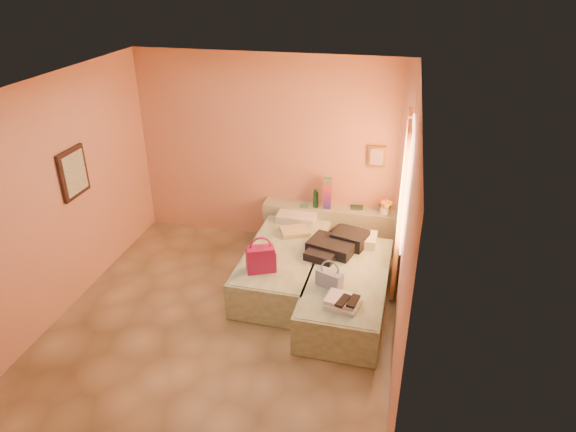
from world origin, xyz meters
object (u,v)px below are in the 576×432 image
(magenta_handbag, at_px, (261,259))
(blue_handbag, at_px, (329,279))
(green_book, at_px, (357,207))
(towel_stack, at_px, (343,303))
(flower_vase, at_px, (385,205))
(bed_left, at_px, (284,264))
(headboard_ledge, at_px, (332,227))
(bed_right, at_px, (347,291))
(water_bottle, at_px, (316,199))

(magenta_handbag, height_order, blue_handbag, magenta_handbag)
(green_book, height_order, towel_stack, green_book)
(flower_vase, bearing_deg, green_book, 167.32)
(bed_left, bearing_deg, green_book, 54.35)
(flower_vase, bearing_deg, headboard_ledge, 177.27)
(flower_vase, bearing_deg, magenta_handbag, -131.00)
(headboard_ledge, bearing_deg, flower_vase, -2.73)
(bed_right, bearing_deg, flower_vase, 78.37)
(green_book, xyz_separation_m, flower_vase, (0.40, -0.09, 0.12))
(water_bottle, bearing_deg, magenta_handbag, -103.71)
(bed_left, relative_size, blue_handbag, 6.55)
(bed_left, height_order, flower_vase, flower_vase)
(bed_left, height_order, towel_stack, towel_stack)
(blue_handbag, height_order, towel_stack, blue_handbag)
(water_bottle, distance_m, flower_vase, 1.00)
(bed_left, distance_m, blue_handbag, 1.08)
(green_book, bearing_deg, bed_left, -134.28)
(water_bottle, relative_size, flower_vase, 0.99)
(bed_right, distance_m, green_book, 1.59)
(headboard_ledge, bearing_deg, water_bottle, -171.00)
(green_book, bearing_deg, flower_vase, -19.95)
(bed_right, distance_m, water_bottle, 1.68)
(bed_left, bearing_deg, water_bottle, 78.26)
(bed_left, relative_size, towel_stack, 5.71)
(bed_left, xyz_separation_m, blue_handbag, (0.71, -0.74, 0.35))
(bed_right, relative_size, towel_stack, 5.71)
(green_book, distance_m, magenta_handbag, 1.95)
(water_bottle, relative_size, magenta_handbag, 0.77)
(headboard_ledge, height_order, water_bottle, water_bottle)
(headboard_ledge, height_order, blue_handbag, blue_handbag)
(bed_left, distance_m, water_bottle, 1.17)
(water_bottle, relative_size, green_book, 1.55)
(bed_left, distance_m, green_book, 1.44)
(water_bottle, height_order, green_book, water_bottle)
(headboard_ledge, xyz_separation_m, water_bottle, (-0.24, -0.04, 0.46))
(bed_left, bearing_deg, magenta_handbag, -103.39)
(headboard_ledge, relative_size, flower_vase, 7.44)
(flower_vase, relative_size, towel_stack, 0.79)
(magenta_handbag, relative_size, towel_stack, 1.00)
(water_bottle, bearing_deg, bed_right, -65.27)
(water_bottle, relative_size, blue_handbag, 0.89)
(blue_handbag, bearing_deg, bed_left, 155.79)
(blue_handbag, distance_m, towel_stack, 0.41)
(magenta_handbag, bearing_deg, water_bottle, 51.89)
(green_book, bearing_deg, towel_stack, -95.01)
(bed_left, bearing_deg, flower_vase, 40.78)
(green_book, bearing_deg, blue_handbag, -100.97)
(bed_right, xyz_separation_m, flower_vase, (0.33, 1.45, 0.54))
(bed_right, height_order, blue_handbag, blue_handbag)
(bed_left, height_order, green_book, green_book)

